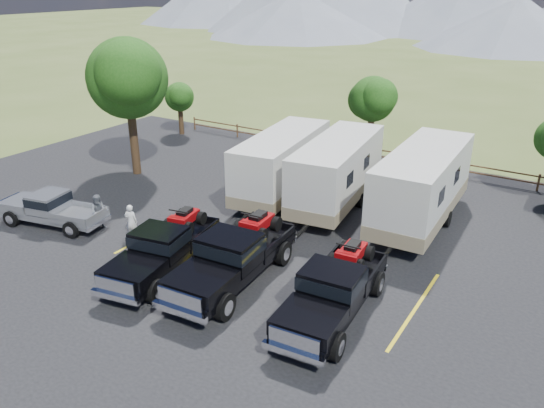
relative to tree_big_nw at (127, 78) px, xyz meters
The scene contains 16 objects.
ground 16.44m from the tree_big_nw, 35.73° to the right, with size 320.00×320.00×0.00m, color #4A5D27.
asphalt_lot 14.99m from the tree_big_nw, 25.65° to the right, with size 44.00×34.00×0.04m, color black.
stall_lines 14.61m from the tree_big_nw, 21.83° to the right, with size 12.12×5.50×0.01m.
tree_big_nw is the anchor object (origin of this frame).
tree_north 14.61m from the tree_big_nw, 43.53° to the left, with size 3.46×3.24×5.25m.
tree_nw_small 9.15m from the tree_big_nw, 113.52° to the left, with size 2.59×2.43×3.85m.
rail_fence 18.06m from the tree_big_nw, 33.08° to the left, with size 36.12×0.12×1.00m.
rig_left 12.83m from the tree_big_nw, 39.33° to the right, with size 2.98×6.37×2.05m.
rig_center 14.59m from the tree_big_nw, 29.41° to the right, with size 2.71×6.81×2.23m.
rig_right 18.19m from the tree_big_nw, 22.81° to the right, with size 2.57×6.38×2.09m.
trailer_left 10.02m from the tree_big_nw, ahead, with size 3.48×9.64×3.33m.
trailer_center 12.84m from the tree_big_nw, ahead, with size 3.46×9.80×3.39m.
trailer_right 16.90m from the tree_big_nw, ahead, with size 2.94×10.22×3.55m.
pickup_silver 8.91m from the tree_big_nw, 74.47° to the right, with size 5.51×2.74×1.58m.
person_a 9.98m from the tree_big_nw, 45.86° to the right, with size 0.58×0.38×1.59m, color white.
person_b 8.95m from the tree_big_nw, 56.80° to the right, with size 0.80×0.62×1.65m, color slate.
Camera 1 is at (10.05, -11.84, 10.65)m, focal length 35.00 mm.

